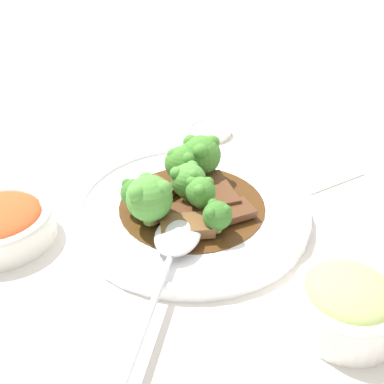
% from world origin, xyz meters
% --- Properties ---
extents(ground_plane, '(4.00, 4.00, 0.00)m').
position_xyz_m(ground_plane, '(0.00, 0.00, 0.00)').
color(ground_plane, silver).
extents(main_plate, '(0.29, 0.29, 0.02)m').
position_xyz_m(main_plate, '(0.00, 0.00, 0.01)').
color(main_plate, white).
rests_on(main_plate, ground_plane).
extents(beef_strip_0, '(0.05, 0.08, 0.01)m').
position_xyz_m(beef_strip_0, '(0.03, 0.00, 0.03)').
color(beef_strip_0, '#56331E').
rests_on(beef_strip_0, main_plate).
extents(beef_strip_1, '(0.07, 0.05, 0.01)m').
position_xyz_m(beef_strip_1, '(-0.03, -0.05, 0.03)').
color(beef_strip_1, brown).
rests_on(beef_strip_1, main_plate).
extents(beef_strip_2, '(0.05, 0.05, 0.01)m').
position_xyz_m(beef_strip_2, '(-0.03, 0.04, 0.02)').
color(beef_strip_2, brown).
rests_on(beef_strip_2, main_plate).
extents(beef_strip_3, '(0.06, 0.04, 0.01)m').
position_xyz_m(beef_strip_3, '(-0.03, -0.01, 0.02)').
color(beef_strip_3, '#56331E').
rests_on(beef_strip_3, main_plate).
extents(beef_strip_4, '(0.07, 0.04, 0.01)m').
position_xyz_m(beef_strip_4, '(0.02, -0.04, 0.02)').
color(beef_strip_4, '#56331E').
rests_on(beef_strip_4, main_plate).
extents(broccoli_floret_0, '(0.03, 0.03, 0.04)m').
position_xyz_m(broccoli_floret_0, '(-0.07, 0.02, 0.04)').
color(broccoli_floret_0, '#7FA84C').
rests_on(broccoli_floret_0, main_plate).
extents(broccoli_floret_1, '(0.04, 0.04, 0.05)m').
position_xyz_m(broccoli_floret_1, '(0.01, 0.05, 0.05)').
color(broccoli_floret_1, '#7FA84C').
rests_on(broccoli_floret_1, main_plate).
extents(broccoli_floret_2, '(0.05, 0.05, 0.06)m').
position_xyz_m(broccoli_floret_2, '(-0.06, -0.01, 0.05)').
color(broccoli_floret_2, '#7FA84C').
rests_on(broccoli_floret_2, main_plate).
extents(broccoli_floret_3, '(0.05, 0.05, 0.06)m').
position_xyz_m(broccoli_floret_3, '(0.04, 0.05, 0.05)').
color(broccoli_floret_3, '#8EB756').
rests_on(broccoli_floret_3, main_plate).
extents(broccoli_floret_4, '(0.04, 0.04, 0.05)m').
position_xyz_m(broccoli_floret_4, '(-0.00, 0.01, 0.05)').
color(broccoli_floret_4, '#7FA84C').
rests_on(broccoli_floret_4, main_plate).
extents(broccoli_floret_5, '(0.03, 0.03, 0.04)m').
position_xyz_m(broccoli_floret_5, '(-0.00, -0.06, 0.04)').
color(broccoli_floret_5, '#7FA84C').
rests_on(broccoli_floret_5, main_plate).
extents(broccoli_floret_6, '(0.04, 0.04, 0.05)m').
position_xyz_m(broccoli_floret_6, '(-0.00, -0.02, 0.05)').
color(broccoli_floret_6, '#8EB756').
rests_on(broccoli_floret_6, main_plate).
extents(serving_spoon, '(0.16, 0.19, 0.01)m').
position_xyz_m(serving_spoon, '(-0.05, -0.07, 0.03)').
color(serving_spoon, silver).
rests_on(serving_spoon, main_plate).
extents(side_bowl_kimchi, '(0.12, 0.12, 0.04)m').
position_xyz_m(side_bowl_kimchi, '(-0.21, 0.06, 0.02)').
color(side_bowl_kimchi, white).
rests_on(side_bowl_kimchi, ground_plane).
extents(side_bowl_appetizer, '(0.10, 0.10, 0.05)m').
position_xyz_m(side_bowl_appetizer, '(0.05, -0.21, 0.03)').
color(side_bowl_appetizer, white).
rests_on(side_bowl_appetizer, ground_plane).
extents(sauce_dish, '(0.07, 0.07, 0.01)m').
position_xyz_m(sauce_dish, '(0.12, 0.18, 0.01)').
color(sauce_dish, white).
rests_on(sauce_dish, ground_plane).
extents(paper_napkin, '(0.10, 0.08, 0.01)m').
position_xyz_m(paper_napkin, '(0.21, 0.01, 0.00)').
color(paper_napkin, silver).
rests_on(paper_napkin, ground_plane).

